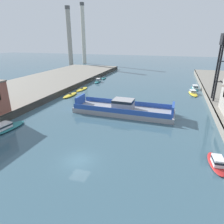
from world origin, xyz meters
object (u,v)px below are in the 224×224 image
at_px(chain_ferry, 123,109).
at_px(moored_boat_near_right, 195,88).
at_px(moored_boat_near_left, 5,128).
at_px(moored_boat_mid_left, 104,78).
at_px(moored_boat_upstream_b, 98,81).
at_px(moored_boat_mid_right, 70,95).
at_px(smokestack_distant_b, 69,35).
at_px(moored_boat_far_right, 82,89).
at_px(smokestack_distant_a, 83,33).
at_px(moored_boat_upstream_a, 193,93).
at_px(moored_boat_far_left, 217,162).

xyz_separation_m(chain_ferry, moored_boat_near_right, (17.55, 30.54, -0.45)).
xyz_separation_m(moored_boat_near_left, moored_boat_mid_left, (-0.12, 54.77, -0.32)).
distance_m(moored_boat_mid_left, moored_boat_upstream_b, 7.49).
xyz_separation_m(moored_boat_mid_right, moored_boat_upstream_b, (0.47, 21.83, 0.28)).
bearing_deg(chain_ferry, moored_boat_near_left, -140.24).
bearing_deg(moored_boat_near_left, smokestack_distant_b, 111.76).
bearing_deg(moored_boat_near_right, smokestack_distant_b, 147.83).
xyz_separation_m(chain_ferry, moored_boat_far_right, (-19.44, 17.93, -0.84)).
xyz_separation_m(moored_boat_far_right, smokestack_distant_a, (-33.80, 73.81, 20.46)).
xyz_separation_m(chain_ferry, moored_boat_near_left, (-18.95, -15.77, -0.48)).
distance_m(moored_boat_near_right, smokestack_distant_a, 95.71).
relative_size(moored_boat_near_right, smokestack_distant_b, 0.20).
height_order(moored_boat_mid_left, moored_boat_upstream_b, moored_boat_upstream_b).
bearing_deg(moored_boat_far_right, smokestack_distant_a, 114.61).
xyz_separation_m(moored_boat_mid_right, smokestack_distant_a, (-33.94, 82.04, 20.40)).
bearing_deg(chain_ferry, moored_boat_upstream_a, 54.91).
height_order(moored_boat_mid_right, moored_boat_far_right, moored_boat_mid_right).
bearing_deg(moored_boat_mid_left, moored_boat_upstream_a, -23.45).
bearing_deg(moored_boat_near_left, moored_boat_mid_left, 90.12).
relative_size(moored_boat_near_left, moored_boat_far_left, 1.42).
bearing_deg(moored_boat_far_right, moored_boat_near_left, -89.17).
xyz_separation_m(moored_boat_mid_left, moored_boat_upstream_b, (0.23, -7.48, 0.30)).
bearing_deg(moored_boat_mid_left, moored_boat_near_right, -13.01).
height_order(chain_ferry, moored_boat_mid_right, chain_ferry).
relative_size(chain_ferry, moored_boat_near_left, 2.72).
bearing_deg(smokestack_distant_b, moored_boat_mid_left, -45.71).
bearing_deg(moored_boat_upstream_b, moored_boat_upstream_a, -12.69).
xyz_separation_m(chain_ferry, moored_boat_far_left, (17.35, -15.76, -0.50)).
bearing_deg(moored_boat_near_right, moored_boat_upstream_b, 178.46).
distance_m(chain_ferry, moored_boat_far_right, 26.46).
relative_size(moored_boat_mid_right, moored_boat_far_right, 1.01).
relative_size(chain_ferry, smokestack_distant_b, 0.65).
bearing_deg(moored_boat_upstream_a, moored_boat_near_left, -132.08).
height_order(moored_boat_mid_right, moored_boat_upstream_b, moored_boat_upstream_b).
relative_size(moored_boat_near_left, moored_boat_far_right, 1.18).
distance_m(moored_boat_mid_right, moored_boat_upstream_a, 38.44).
bearing_deg(moored_boat_near_left, moored_boat_near_right, 51.75).
bearing_deg(moored_boat_far_right, moored_boat_upstream_b, 87.48).
height_order(chain_ferry, moored_boat_near_right, chain_ferry).
xyz_separation_m(moored_boat_near_right, moored_boat_far_left, (-0.20, -46.30, -0.05)).
bearing_deg(moored_boat_mid_left, smokestack_distant_b, 134.29).
xyz_separation_m(moored_boat_near_left, moored_boat_mid_right, (-0.36, 25.46, -0.30)).
xyz_separation_m(moored_boat_far_right, smokestack_distant_b, (-36.43, 58.80, 18.50)).
distance_m(moored_boat_far_left, smokestack_distant_a, 130.17).
xyz_separation_m(moored_boat_far_left, moored_boat_upstream_b, (-36.19, 47.28, -0.00)).
xyz_separation_m(chain_ferry, moored_boat_upstream_a, (16.55, 23.55, -0.58)).
bearing_deg(chain_ferry, moored_boat_far_left, -42.25).
xyz_separation_m(moored_boat_mid_right, moored_boat_far_left, (36.66, -25.45, 0.28)).
bearing_deg(moored_boat_upstream_b, moored_boat_far_left, -52.57).
relative_size(moored_boat_mid_right, moored_boat_far_left, 1.21).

